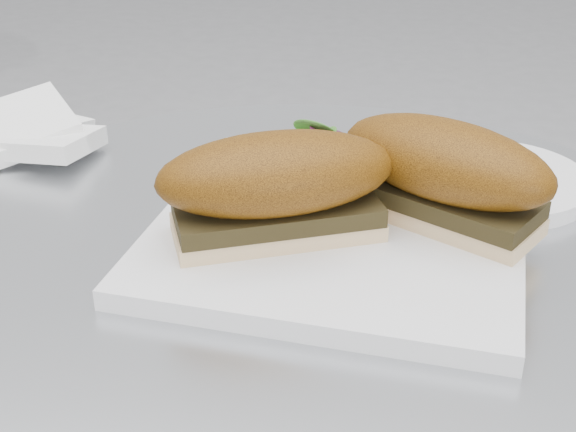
% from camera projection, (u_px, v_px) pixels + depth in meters
% --- Properties ---
extents(plate, '(0.32, 0.32, 0.02)m').
position_uv_depth(plate, '(339.00, 230.00, 0.63)').
color(plate, white).
rests_on(plate, table).
extents(sandwich_left, '(0.20, 0.14, 0.08)m').
position_uv_depth(sandwich_left, '(277.00, 184.00, 0.59)').
color(sandwich_left, beige).
rests_on(sandwich_left, plate).
extents(sandwich_right, '(0.19, 0.16, 0.08)m').
position_uv_depth(sandwich_right, '(444.00, 171.00, 0.61)').
color(sandwich_right, beige).
rests_on(sandwich_right, plate).
extents(salad, '(0.10, 0.10, 0.05)m').
position_uv_depth(salad, '(325.00, 149.00, 0.69)').
color(salad, '#49892C').
rests_on(salad, plate).
extents(napkin, '(0.17, 0.17, 0.02)m').
position_uv_depth(napkin, '(36.00, 144.00, 0.78)').
color(napkin, white).
rests_on(napkin, table).
extents(saucer, '(0.16, 0.16, 0.01)m').
position_uv_depth(saucer, '(497.00, 181.00, 0.71)').
color(saucer, white).
rests_on(saucer, table).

